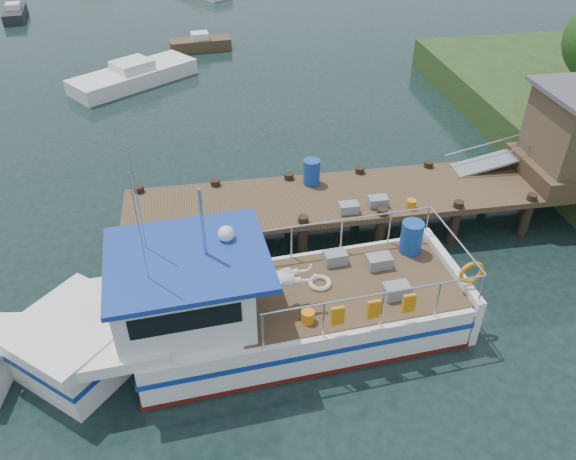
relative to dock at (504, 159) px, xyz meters
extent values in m
plane|color=black|center=(-6.51, -0.01, -2.24)|extent=(160.00, 160.00, 0.00)
cube|color=#493723|center=(-4.51, -0.01, -0.94)|extent=(16.00, 3.00, 0.20)
cylinder|color=black|center=(-12.01, -1.31, -1.59)|extent=(0.32, 0.32, 1.90)
cylinder|color=black|center=(-12.01, 1.29, -1.59)|extent=(0.32, 0.32, 1.90)
cylinder|color=black|center=(-9.51, -1.31, -1.59)|extent=(0.32, 0.32, 1.90)
cylinder|color=black|center=(-9.51, 1.29, -1.59)|extent=(0.32, 0.32, 1.90)
cylinder|color=black|center=(-7.01, -1.31, -1.59)|extent=(0.32, 0.32, 1.90)
cylinder|color=black|center=(-7.01, 1.29, -1.59)|extent=(0.32, 0.32, 1.90)
cylinder|color=black|center=(-4.51, -1.31, -1.59)|extent=(0.32, 0.32, 1.90)
cylinder|color=black|center=(-4.51, 1.29, -1.59)|extent=(0.32, 0.32, 1.90)
cylinder|color=black|center=(-2.01, -1.31, -1.59)|extent=(0.32, 0.32, 1.90)
cylinder|color=black|center=(-2.01, 1.29, -1.59)|extent=(0.32, 0.32, 1.90)
cylinder|color=black|center=(0.49, -1.31, -1.59)|extent=(0.32, 0.32, 1.90)
cylinder|color=black|center=(0.49, 1.29, -1.59)|extent=(0.32, 0.32, 1.90)
cylinder|color=black|center=(2.99, 1.29, -1.59)|extent=(0.32, 0.32, 1.90)
cube|color=#493723|center=(2.49, -0.01, -0.54)|extent=(3.20, 3.00, 0.60)
cube|color=#A5A8AD|center=(0.19, 0.89, -0.59)|extent=(3.34, 0.90, 0.79)
cylinder|color=silver|center=(0.19, 0.49, -0.09)|extent=(3.34, 0.05, 0.76)
cylinder|color=silver|center=(0.19, 1.29, -0.09)|extent=(3.34, 0.05, 0.76)
cube|color=slate|center=(-5.51, -1.01, -0.68)|extent=(0.60, 0.40, 0.30)
cube|color=slate|center=(-4.51, -0.81, -0.68)|extent=(0.60, 0.40, 0.30)
cylinder|color=orange|center=(-3.51, -1.11, -0.69)|extent=(0.30, 0.30, 0.28)
cylinder|color=navy|center=(-6.31, 0.89, -0.40)|extent=(0.56, 0.56, 0.85)
cube|color=silver|center=(-7.74, -4.37, -1.60)|extent=(8.61, 3.97, 1.29)
cube|color=silver|center=(-13.32, -4.79, -1.60)|extent=(3.35, 3.35, 1.29)
cube|color=silver|center=(-13.32, -4.79, -0.79)|extent=(3.66, 3.67, 0.39)
cube|color=silver|center=(-12.20, -4.71, -0.82)|extent=(2.47, 3.34, 0.34)
cube|color=navy|center=(-7.74, -4.37, -1.44)|extent=(8.72, 4.02, 0.16)
cube|color=navy|center=(-13.32, -4.79, -1.44)|extent=(3.40, 3.40, 0.16)
cube|color=#56130C|center=(-7.74, -4.37, -2.19)|extent=(8.72, 4.00, 0.16)
cube|color=#493723|center=(-6.41, -4.27, -0.94)|extent=(6.24, 3.46, 0.04)
cube|color=silver|center=(-3.40, -4.05, -1.49)|extent=(0.47, 3.36, 1.51)
cube|color=silver|center=(-10.64, -4.59, -0.12)|extent=(3.34, 3.13, 1.68)
cube|color=black|center=(-10.53, -6.05, 0.22)|extent=(2.45, 0.23, 0.56)
cube|color=black|center=(-10.75, -3.13, 0.22)|extent=(2.45, 0.23, 0.56)
cube|color=black|center=(-12.21, -4.71, 0.22)|extent=(0.19, 2.01, 0.56)
cube|color=navy|center=(-10.42, -4.57, 0.78)|extent=(4.03, 3.52, 0.13)
cylinder|color=silver|center=(-9.97, -4.54, 1.73)|extent=(0.10, 0.10, 1.79)
cylinder|color=silver|center=(-11.27, -5.20, 2.17)|extent=(0.03, 0.03, 2.68)
cylinder|color=silver|center=(-11.35, -4.08, 2.17)|extent=(0.03, 0.03, 2.68)
sphere|color=silver|center=(-9.45, -4.05, 1.00)|extent=(0.43, 0.43, 0.40)
cylinder|color=silver|center=(-6.12, -5.80, 0.11)|extent=(5.58, 0.47, 0.05)
cylinder|color=silver|center=(-6.35, -2.72, 0.11)|extent=(5.58, 0.47, 0.05)
cylinder|color=silver|center=(-3.42, -4.05, 0.11)|extent=(0.28, 3.07, 0.05)
cylinder|color=silver|center=(-8.85, -6.00, -0.43)|extent=(0.05, 0.05, 1.06)
cylinder|color=silver|center=(-9.08, -2.93, -0.43)|extent=(0.05, 0.05, 1.06)
cylinder|color=silver|center=(-7.41, -5.89, -0.43)|extent=(0.05, 0.05, 1.06)
cylinder|color=silver|center=(-7.64, -2.82, -0.43)|extent=(0.05, 0.05, 1.06)
cylinder|color=silver|center=(-5.96, -5.79, -0.43)|extent=(0.05, 0.05, 1.06)
cylinder|color=silver|center=(-6.19, -2.71, -0.43)|extent=(0.05, 0.05, 1.06)
cylinder|color=silver|center=(-4.51, -5.68, -0.43)|extent=(0.05, 0.05, 1.06)
cylinder|color=silver|center=(-4.74, -2.60, -0.43)|extent=(0.05, 0.05, 1.06)
cylinder|color=silver|center=(-3.34, -5.59, -0.43)|extent=(0.05, 0.05, 1.06)
cylinder|color=silver|center=(-3.57, -2.51, -0.43)|extent=(0.05, 0.05, 1.06)
cube|color=slate|center=(-5.24, -4.86, -0.75)|extent=(0.70, 0.50, 0.36)
cube|color=slate|center=(-5.33, -3.63, -0.75)|extent=(0.70, 0.50, 0.36)
cube|color=slate|center=(-6.48, -3.27, -0.75)|extent=(0.64, 0.47, 0.36)
cylinder|color=navy|center=(-4.25, -3.10, -0.45)|extent=(0.67, 0.67, 0.98)
cylinder|color=orange|center=(-7.67, -5.38, -0.78)|extent=(0.36, 0.36, 0.34)
torus|color=#BFB28C|center=(-7.09, -4.10, -0.88)|extent=(0.67, 0.67, 0.13)
torus|color=orange|center=(-3.31, -4.94, -0.34)|extent=(0.70, 0.16, 0.69)
cube|color=orange|center=(-7.07, -5.89, -0.34)|extent=(0.32, 0.13, 0.50)
cube|color=orange|center=(-6.18, -5.82, -0.34)|extent=(0.32, 0.13, 0.50)
cube|color=orange|center=(-5.29, -5.76, -0.34)|extent=(0.32, 0.13, 0.50)
imported|color=silver|center=(-8.39, -4.76, 0.03)|extent=(0.52, 0.75, 1.97)
cube|color=#493723|center=(-9.36, 19.69, -1.91)|extent=(3.72, 1.58, 0.67)
cube|color=silver|center=(-9.36, 19.69, -1.40)|extent=(1.09, 0.96, 0.43)
cube|color=silver|center=(-13.06, 14.73, -1.85)|extent=(6.75, 5.77, 0.78)
cube|color=silver|center=(-13.06, 14.73, -1.26)|extent=(2.46, 2.40, 0.50)
cube|color=silver|center=(10.13, 15.44, -1.90)|extent=(6.97, 2.77, 0.68)
cube|color=silver|center=(10.13, 15.44, -1.38)|extent=(2.02, 1.76, 0.44)
cube|color=black|center=(-22.02, 28.72, -1.90)|extent=(1.76, 3.97, 0.67)
cube|color=silver|center=(-22.02, 28.72, -1.40)|extent=(1.04, 1.18, 0.43)
camera|label=1|loc=(-9.78, -15.01, 8.99)|focal=35.00mm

